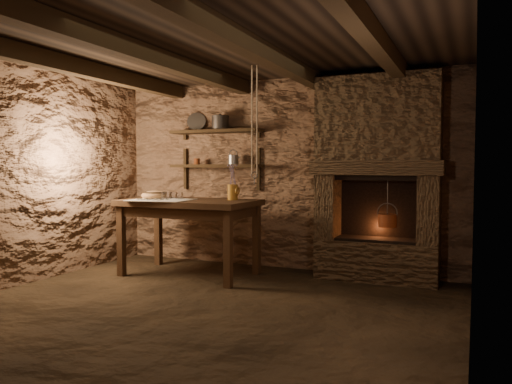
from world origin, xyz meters
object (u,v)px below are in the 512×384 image
at_px(work_table, 189,235).
at_px(wooden_bowl, 155,195).
at_px(red_pot, 387,220).
at_px(iron_stockpot, 220,123).
at_px(stoneware_jug, 233,185).

relative_size(work_table, wooden_bowl, 4.65).
xyz_separation_m(work_table, wooden_bowl, (-0.48, -0.00, 0.46)).
height_order(wooden_bowl, red_pot, red_pot).
distance_m(iron_stockpot, red_pot, 2.45).
height_order(iron_stockpot, red_pot, iron_stockpot).
relative_size(stoneware_jug, iron_stockpot, 1.95).
height_order(work_table, iron_stockpot, iron_stockpot).
bearing_deg(wooden_bowl, work_table, 0.29).
bearing_deg(red_pot, work_table, -165.25).
relative_size(work_table, red_pot, 2.93).
bearing_deg(work_table, stoneware_jug, 19.19).
relative_size(wooden_bowl, iron_stockpot, 1.56).
bearing_deg(red_pot, wooden_bowl, -167.74).
distance_m(work_table, wooden_bowl, 0.66).
xyz_separation_m(stoneware_jug, red_pot, (1.71, 0.41, -0.38)).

